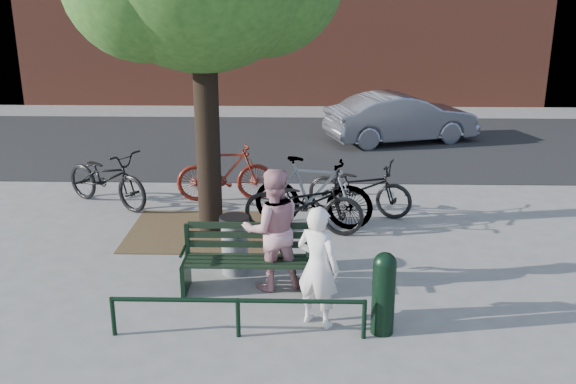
{
  "coord_description": "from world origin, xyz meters",
  "views": [
    {
      "loc": [
        0.76,
        -7.98,
        4.04
      ],
      "look_at": [
        0.54,
        1.0,
        1.12
      ],
      "focal_mm": 40.0,
      "sensor_mm": 36.0,
      "label": 1
    }
  ],
  "objects_px": {
    "park_bench": "(247,257)",
    "parked_car": "(401,118)",
    "person_left": "(318,267)",
    "person_right": "(272,229)",
    "bollard": "(384,290)",
    "litter_bin": "(235,244)",
    "bicycle_c": "(304,203)"
  },
  "relations": [
    {
      "from": "person_left",
      "to": "parked_car",
      "type": "height_order",
      "value": "person_left"
    },
    {
      "from": "bollard",
      "to": "person_right",
      "type": "bearing_deg",
      "value": 139.06
    },
    {
      "from": "person_right",
      "to": "bollard",
      "type": "bearing_deg",
      "value": 125.27
    },
    {
      "from": "bollard",
      "to": "parked_car",
      "type": "height_order",
      "value": "parked_car"
    },
    {
      "from": "bicycle_c",
      "to": "parked_car",
      "type": "relative_size",
      "value": 0.51
    },
    {
      "from": "person_left",
      "to": "parked_car",
      "type": "relative_size",
      "value": 0.39
    },
    {
      "from": "person_left",
      "to": "litter_bin",
      "type": "relative_size",
      "value": 1.78
    },
    {
      "from": "park_bench",
      "to": "bicycle_c",
      "type": "xyz_separation_m",
      "value": [
        0.77,
        2.12,
        0.05
      ]
    },
    {
      "from": "bicycle_c",
      "to": "parked_car",
      "type": "xyz_separation_m",
      "value": [
        2.58,
        6.63,
        0.12
      ]
    },
    {
      "from": "person_left",
      "to": "person_right",
      "type": "distance_m",
      "value": 1.18
    },
    {
      "from": "litter_bin",
      "to": "person_right",
      "type": "bearing_deg",
      "value": -38.16
    },
    {
      "from": "person_right",
      "to": "park_bench",
      "type": "bearing_deg",
      "value": -2.34
    },
    {
      "from": "person_right",
      "to": "bollard",
      "type": "height_order",
      "value": "person_right"
    },
    {
      "from": "person_right",
      "to": "parked_car",
      "type": "height_order",
      "value": "person_right"
    },
    {
      "from": "park_bench",
      "to": "parked_car",
      "type": "height_order",
      "value": "parked_car"
    },
    {
      "from": "person_left",
      "to": "park_bench",
      "type": "bearing_deg",
      "value": -13.54
    },
    {
      "from": "parked_car",
      "to": "park_bench",
      "type": "bearing_deg",
      "value": 141.04
    },
    {
      "from": "person_left",
      "to": "bicycle_c",
      "type": "bearing_deg",
      "value": -55.5
    },
    {
      "from": "person_left",
      "to": "person_right",
      "type": "bearing_deg",
      "value": -28.18
    },
    {
      "from": "park_bench",
      "to": "bollard",
      "type": "relative_size",
      "value": 1.66
    },
    {
      "from": "person_right",
      "to": "bicycle_c",
      "type": "bearing_deg",
      "value": -115.46
    },
    {
      "from": "person_left",
      "to": "bicycle_c",
      "type": "distance_m",
      "value": 3.08
    },
    {
      "from": "park_bench",
      "to": "bicycle_c",
      "type": "height_order",
      "value": "bicycle_c"
    },
    {
      "from": "person_right",
      "to": "litter_bin",
      "type": "bearing_deg",
      "value": -51.95
    },
    {
      "from": "bollard",
      "to": "parked_car",
      "type": "xyz_separation_m",
      "value": [
        1.62,
        9.88,
        0.09
      ]
    },
    {
      "from": "bicycle_c",
      "to": "parked_car",
      "type": "height_order",
      "value": "parked_car"
    },
    {
      "from": "person_right",
      "to": "bollard",
      "type": "relative_size",
      "value": 1.64
    },
    {
      "from": "person_right",
      "to": "bicycle_c",
      "type": "xyz_separation_m",
      "value": [
        0.42,
        2.05,
        -0.32
      ]
    },
    {
      "from": "litter_bin",
      "to": "bollard",
      "type": "bearing_deg",
      "value": -40.15
    },
    {
      "from": "person_left",
      "to": "litter_bin",
      "type": "distance_m",
      "value": 1.9
    },
    {
      "from": "park_bench",
      "to": "parked_car",
      "type": "bearing_deg",
      "value": 69.05
    },
    {
      "from": "bollard",
      "to": "litter_bin",
      "type": "xyz_separation_m",
      "value": [
        -1.96,
        1.65,
        -0.12
      ]
    }
  ]
}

